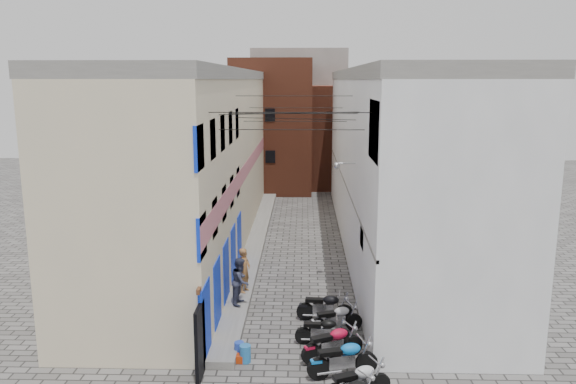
# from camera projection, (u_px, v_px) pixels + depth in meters

# --- Properties ---
(ground) EXTENTS (90.00, 90.00, 0.00)m
(ground) POSITION_uv_depth(u_px,v_px,m) (288.00, 371.00, 16.64)
(ground) COLOR #54524F
(ground) RESTS_ON ground
(plinth) EXTENTS (0.90, 26.00, 0.25)m
(plinth) POSITION_uv_depth(u_px,v_px,m) (256.00, 242.00, 29.41)
(plinth) COLOR slate
(plinth) RESTS_ON ground
(building_left) EXTENTS (5.10, 27.00, 9.00)m
(building_left) POSITION_uv_depth(u_px,v_px,m) (198.00, 159.00, 28.58)
(building_left) COLOR beige
(building_left) RESTS_ON ground
(building_right) EXTENTS (5.94, 26.00, 9.00)m
(building_right) POSITION_uv_depth(u_px,v_px,m) (394.00, 160.00, 28.34)
(building_right) COLOR silver
(building_right) RESTS_ON ground
(building_far_brick_left) EXTENTS (6.00, 6.00, 10.00)m
(building_far_brick_left) POSITION_uv_depth(u_px,v_px,m) (273.00, 126.00, 43.14)
(building_far_brick_left) COLOR brown
(building_far_brick_left) RESTS_ON ground
(building_far_brick_right) EXTENTS (5.00, 6.00, 8.00)m
(building_far_brick_right) POSITION_uv_depth(u_px,v_px,m) (336.00, 136.00, 45.16)
(building_far_brick_right) COLOR brown
(building_far_brick_right) RESTS_ON ground
(building_far_concrete) EXTENTS (8.00, 5.00, 11.00)m
(building_far_concrete) POSITION_uv_depth(u_px,v_px,m) (299.00, 114.00, 48.87)
(building_far_concrete) COLOR slate
(building_far_concrete) RESTS_ON ground
(far_shopfront) EXTENTS (2.00, 0.30, 2.40)m
(far_shopfront) POSITION_uv_depth(u_px,v_px,m) (298.00, 181.00, 41.09)
(far_shopfront) COLOR black
(far_shopfront) RESTS_ON ground
(overhead_wires) EXTENTS (5.80, 13.02, 1.32)m
(overhead_wires) POSITION_uv_depth(u_px,v_px,m) (293.00, 114.00, 22.72)
(overhead_wires) COLOR black
(overhead_wires) RESTS_ON ground
(motorcycle_b) EXTENTS (2.11, 1.41, 1.17)m
(motorcycle_b) POSITION_uv_depth(u_px,v_px,m) (357.00, 381.00, 15.00)
(motorcycle_b) COLOR silver
(motorcycle_b) RESTS_ON ground
(motorcycle_c) EXTENTS (2.24, 1.23, 1.24)m
(motorcycle_c) POSITION_uv_depth(u_px,v_px,m) (343.00, 357.00, 16.20)
(motorcycle_c) COLOR blue
(motorcycle_c) RESTS_ON ground
(motorcycle_d) EXTENTS (2.16, 1.47, 1.20)m
(motorcycle_d) POSITION_uv_depth(u_px,v_px,m) (332.00, 342.00, 17.18)
(motorcycle_d) COLOR #B30C2E
(motorcycle_d) RESTS_ON ground
(motorcycle_e) EXTENTS (1.83, 0.64, 1.05)m
(motorcycle_e) POSITION_uv_depth(u_px,v_px,m) (323.00, 329.00, 18.20)
(motorcycle_e) COLOR black
(motorcycle_e) RESTS_ON ground
(motorcycle_f) EXTENTS (2.00, 1.18, 1.11)m
(motorcycle_f) POSITION_uv_depth(u_px,v_px,m) (336.00, 317.00, 19.05)
(motorcycle_f) COLOR #AEADB2
(motorcycle_f) RESTS_ON ground
(motorcycle_g) EXTENTS (2.08, 0.82, 1.18)m
(motorcycle_g) POSITION_uv_depth(u_px,v_px,m) (325.00, 305.00, 19.98)
(motorcycle_g) COLOR black
(motorcycle_g) RESTS_ON ground
(person_a) EXTENTS (0.59, 0.74, 1.77)m
(person_a) POSITION_uv_depth(u_px,v_px,m) (245.00, 270.00, 22.03)
(person_a) COLOR #9E6A39
(person_a) RESTS_ON plinth
(person_b) EXTENTS (0.80, 0.96, 1.78)m
(person_b) POSITION_uv_depth(u_px,v_px,m) (241.00, 281.00, 20.85)
(person_b) COLOR #373B53
(person_b) RESTS_ON plinth
(water_jug_near) EXTENTS (0.44, 0.44, 0.54)m
(water_jug_near) POSITION_uv_depth(u_px,v_px,m) (245.00, 354.00, 17.12)
(water_jug_near) COLOR #2571B9
(water_jug_near) RESTS_ON ground
(water_jug_far) EXTENTS (0.40, 0.40, 0.48)m
(water_jug_far) POSITION_uv_depth(u_px,v_px,m) (239.00, 349.00, 17.47)
(water_jug_far) COLOR #2546BA
(water_jug_far) RESTS_ON ground
(red_crate) EXTENTS (0.39, 0.31, 0.23)m
(red_crate) POSITION_uv_depth(u_px,v_px,m) (241.00, 358.00, 17.15)
(red_crate) COLOR #BC350D
(red_crate) RESTS_ON ground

